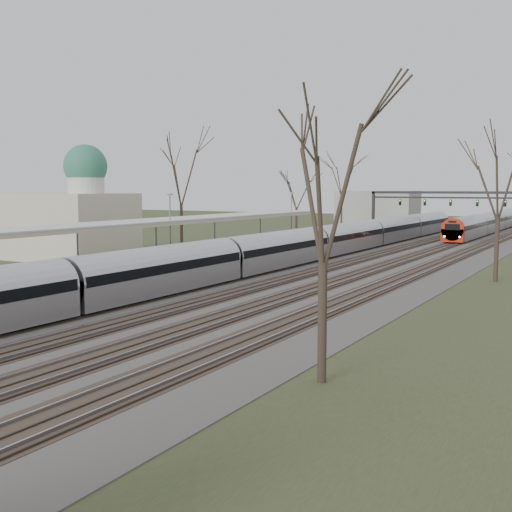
{
  "coord_description": "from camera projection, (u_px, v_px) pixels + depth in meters",
  "views": [
    {
      "loc": [
        21.36,
        -3.99,
        6.43
      ],
      "look_at": [
        0.48,
        32.5,
        2.0
      ],
      "focal_mm": 45.0,
      "sensor_mm": 36.0,
      "label": 1
    }
  ],
  "objects": [
    {
      "name": "tree_west_far",
      "position": [
        181.0,
        173.0,
        63.66
      ],
      "size": [
        5.5,
        5.5,
        11.33
      ],
      "color": "#2D231C",
      "rests_on": "ground"
    },
    {
      "name": "signal_gantry",
      "position": [
        446.0,
        200.0,
        87.37
      ],
      "size": [
        21.0,
        0.59,
        6.08
      ],
      "color": "black",
      "rests_on": "ground"
    },
    {
      "name": "platform",
      "position": [
        184.0,
        263.0,
        51.46
      ],
      "size": [
        3.5,
        69.0,
        1.0
      ],
      "primitive_type": "cube",
      "color": "#9E9B93",
      "rests_on": "ground"
    },
    {
      "name": "canopy",
      "position": [
        147.0,
        223.0,
        47.2
      ],
      "size": [
        4.1,
        50.0,
        3.11
      ],
      "color": "slate",
      "rests_on": "platform"
    },
    {
      "name": "train_far",
      "position": [
        488.0,
        223.0,
        92.7
      ],
      "size": [
        2.62,
        45.21,
        3.05
      ],
      "color": "#A2A4AC",
      "rests_on": "ground"
    },
    {
      "name": "tree_east_far",
      "position": [
        499.0,
        176.0,
        43.25
      ],
      "size": [
        5.0,
        5.0,
        10.3
      ],
      "color": "#2D231C",
      "rests_on": "ground"
    },
    {
      "name": "dome_building",
      "position": [
        73.0,
        219.0,
        57.81
      ],
      "size": [
        10.0,
        8.0,
        10.3
      ],
      "color": "beige",
      "rests_on": "ground"
    },
    {
      "name": "track_bed",
      "position": [
        369.0,
        255.0,
        62.01
      ],
      "size": [
        24.0,
        160.0,
        0.22
      ],
      "color": "#474442",
      "rests_on": "ground"
    },
    {
      "name": "tree_east_near",
      "position": [
        324.0,
        185.0,
        20.51
      ],
      "size": [
        4.5,
        4.5,
        9.27
      ],
      "color": "#2D231C",
      "rests_on": "ground"
    },
    {
      "name": "train_near",
      "position": [
        314.0,
        244.0,
        57.39
      ],
      "size": [
        2.62,
        90.21,
        3.05
      ],
      "color": "#A2A4AC",
      "rests_on": "ground"
    }
  ]
}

